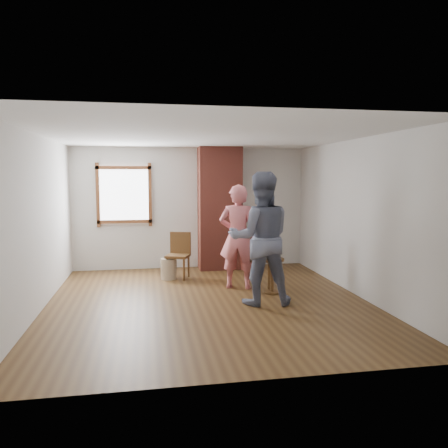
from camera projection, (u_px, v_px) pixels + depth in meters
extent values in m
plane|color=brown|center=(209.00, 302.00, 6.91)|extent=(5.50, 5.50, 0.00)
cube|color=silver|center=(191.00, 208.00, 9.47)|extent=(5.00, 0.04, 2.60)
cube|color=silver|center=(38.00, 223.00, 6.34)|extent=(0.04, 5.50, 2.60)
cube|color=silver|center=(358.00, 218.00, 7.21)|extent=(0.04, 5.50, 2.60)
cube|color=white|center=(208.00, 135.00, 6.64)|extent=(5.00, 5.50, 0.04)
cube|color=brown|center=(124.00, 195.00, 9.15)|extent=(1.14, 0.06, 1.34)
cube|color=white|center=(124.00, 195.00, 9.17)|extent=(1.00, 0.02, 1.20)
cube|color=#A7493B|center=(220.00, 209.00, 9.33)|extent=(0.90, 0.50, 2.60)
cylinder|color=tan|center=(169.00, 269.00, 8.45)|extent=(0.37, 0.37, 0.40)
cylinder|color=black|center=(166.00, 272.00, 8.72)|extent=(0.18, 0.18, 0.16)
cube|color=brown|center=(178.00, 256.00, 8.47)|extent=(0.54, 0.54, 0.05)
cylinder|color=brown|center=(167.00, 269.00, 8.36)|extent=(0.04, 0.04, 0.45)
cylinder|color=brown|center=(184.00, 269.00, 8.30)|extent=(0.04, 0.04, 0.45)
cylinder|color=brown|center=(172.00, 265.00, 8.69)|extent=(0.04, 0.04, 0.45)
cylinder|color=brown|center=(189.00, 266.00, 8.62)|extent=(0.04, 0.04, 0.45)
cube|color=brown|center=(180.00, 243.00, 8.63)|extent=(0.40, 0.18, 0.45)
cube|color=brown|center=(259.00, 259.00, 7.87)|extent=(0.59, 0.59, 0.06)
cylinder|color=brown|center=(247.00, 274.00, 7.73)|extent=(0.04, 0.04, 0.50)
cylinder|color=brown|center=(269.00, 275.00, 7.68)|extent=(0.04, 0.04, 0.50)
cylinder|color=brown|center=(249.00, 270.00, 8.11)|extent=(0.04, 0.04, 0.50)
cylinder|color=brown|center=(270.00, 270.00, 8.06)|extent=(0.04, 0.04, 0.50)
cube|color=brown|center=(260.00, 243.00, 8.05)|extent=(0.46, 0.19, 0.50)
cylinder|color=brown|center=(272.00, 260.00, 7.38)|extent=(0.40, 0.40, 0.04)
cylinder|color=brown|center=(272.00, 276.00, 7.41)|extent=(0.06, 0.06, 0.54)
cylinder|color=brown|center=(272.00, 292.00, 7.44)|extent=(0.28, 0.28, 0.03)
cylinder|color=white|center=(272.00, 258.00, 7.37)|extent=(0.18, 0.18, 0.01)
cube|color=white|center=(273.00, 256.00, 7.37)|extent=(0.08, 0.07, 0.06)
imported|color=#141939|center=(260.00, 238.00, 6.73)|extent=(1.07, 0.87, 2.05)
imported|color=#DB6D72|center=(238.00, 237.00, 7.69)|extent=(0.78, 0.64, 1.84)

